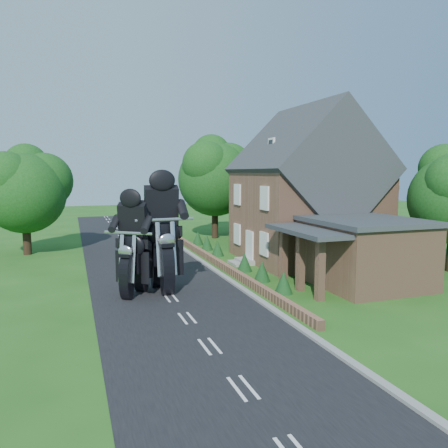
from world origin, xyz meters
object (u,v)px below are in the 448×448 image
object	(u,v)px
annex	(362,251)
garden_wall	(223,266)
motorcycle_follow	(134,280)
house	(307,194)
motorcycle_lead	(163,274)

from	to	relation	value
annex	garden_wall	bearing A→B (deg)	133.84
garden_wall	motorcycle_follow	world-z (taller)	motorcycle_follow
house	annex	distance (m)	7.30
motorcycle_follow	motorcycle_lead	bearing A→B (deg)	-129.15
annex	motorcycle_follow	world-z (taller)	annex
house	motorcycle_lead	xyz separation A→B (m)	(-10.61, -4.72, -3.46)
motorcycle_lead	garden_wall	bearing A→B (deg)	-144.50
motorcycle_lead	motorcycle_follow	world-z (taller)	motorcycle_lead
garden_wall	house	bearing A→B (deg)	9.17
garden_wall	annex	xyz separation A→B (m)	(5.57, -5.80, 1.57)
motorcycle_lead	house	bearing A→B (deg)	-160.66
garden_wall	house	distance (m)	7.52
garden_wall	motorcycle_follow	distance (m)	7.14
house	motorcycle_follow	size ratio (longest dim) A/B	6.31
motorcycle_lead	annex	bearing A→B (deg)	163.59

